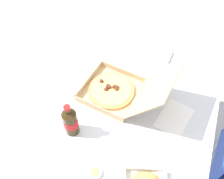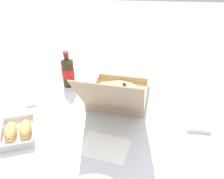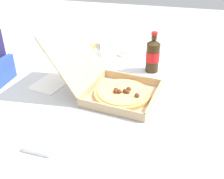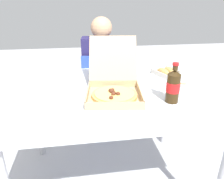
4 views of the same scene
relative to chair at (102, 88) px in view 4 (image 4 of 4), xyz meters
The scene contains 9 objects.
dining_table 0.75m from the chair, 91.20° to the right, with size 1.28×0.97×0.76m.
chair is the anchor object (origin of this frame).
diner_person 0.21m from the chair, 84.06° to the left, with size 0.38×0.43×1.15m.
pizza_box_open 0.86m from the chair, 90.88° to the right, with size 0.37×0.52×0.30m.
bread_side_box 0.73m from the chair, 48.98° to the right, with size 0.20×0.23×0.06m.
cola_bottle 1.05m from the chair, 72.66° to the right, with size 0.07×0.07×0.22m.
paper_menu 0.54m from the chair, 86.74° to the right, with size 0.21×0.15×0.00m, color white.
napkin_pile 0.81m from the chair, 123.18° to the right, with size 0.11×0.11×0.02m, color white.
dipping_sauce_cup 0.91m from the chair, 57.98° to the right, with size 0.06×0.06×0.02m.
Camera 4 is at (-0.18, -1.23, 1.29)m, focal length 34.45 mm.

